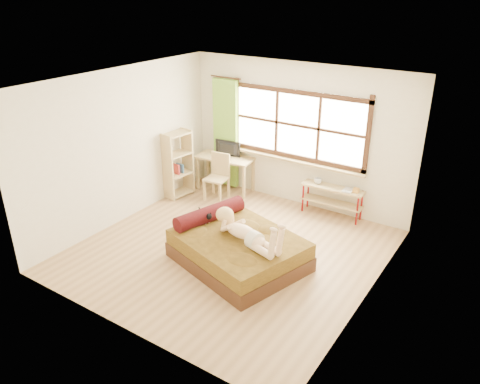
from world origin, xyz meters
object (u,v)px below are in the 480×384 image
Objects in this scene: woman at (245,225)px; desk at (225,161)px; pipe_shelf at (333,195)px; kitten at (204,216)px; bookshelf at (178,164)px; chair at (218,174)px; bed at (237,248)px.

desk is (-1.92, 2.22, -0.11)m from woman.
desk is 1.06× the size of pipe_shelf.
bookshelf is (-1.68, 1.33, 0.10)m from kitten.
woman reaches higher than chair.
kitten is 0.23× the size of desk.
woman is 1.12× the size of pipe_shelf.
desk reaches higher than kitten.
bookshelf reaches higher than kitten.
bookshelf reaches higher than woman.
bookshelf is at bearing 165.33° from bed.
pipe_shelf is (2.32, 0.12, -0.21)m from desk.
bed reaches higher than pipe_shelf.
pipe_shelf is at bearing 76.33° from kitten.
pipe_shelf is (2.23, 0.49, -0.09)m from chair.
chair is at bearing -169.39° from pipe_shelf.
bookshelf reaches higher than bed.
bed is 2.40× the size of chair.
woman is at bearing -22.86° from bookshelf.
desk is at bearing 97.29° from chair.
chair reaches higher than desk.
desk is (-1.05, 2.07, 0.06)m from kitten.
woman reaches higher than kitten.
chair reaches higher than kitten.
kitten is at bearing -170.96° from bed.
chair is 0.79× the size of pipe_shelf.
chair is at bearing 148.85° from bed.
bed is 1.69× the size of woman.
bed is at bearing -57.85° from desk.
woman is at bearing 6.60° from kitten.
bookshelf is at bearing 158.00° from kitten.
pipe_shelf is at bearing 5.80° from chair.
bed is 1.65× the size of bookshelf.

